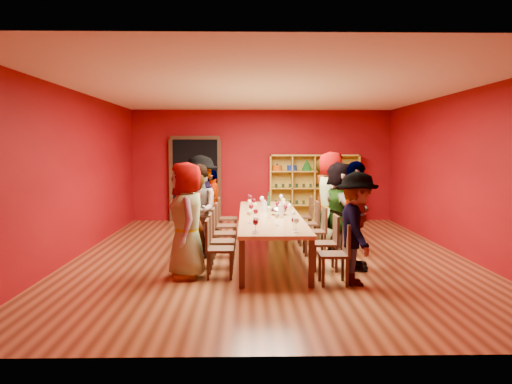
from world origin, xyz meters
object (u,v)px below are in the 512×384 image
(tasting_table, at_px, (270,217))
(person_right_0, at_px, (357,228))
(chair_person_left_4, at_px, (224,216))
(chair_person_right_4, at_px, (306,214))
(person_right_2, at_px, (339,209))
(chair_person_right_0, at_px, (339,250))
(person_left_1, at_px, (193,221))
(chair_person_left_2, at_px, (220,230))
(person_right_4, at_px, (324,198))
(person_right_3, at_px, (331,198))
(shelving_unit, at_px, (314,185))
(wine_bottle, at_px, (269,200))
(person_left_2, at_px, (198,211))
(chair_person_left_3, at_px, (222,223))
(chair_person_right_2, at_px, (319,228))
(chair_person_right_3, at_px, (312,221))
(spittoon_bowl, at_px, (279,211))
(chair_person_right_1, at_px, (329,240))
(person_left_3, at_px, (201,202))
(person_left_4, at_px, (212,204))
(person_right_1, at_px, (355,216))
(person_left_0, at_px, (187,220))
(chair_person_left_0, at_px, (215,245))
(chair_person_left_1, at_px, (217,238))

(tasting_table, relative_size, person_right_0, 2.76)
(chair_person_left_4, relative_size, chair_person_right_4, 1.00)
(person_right_2, bearing_deg, chair_person_right_0, 159.35)
(person_left_1, bearing_deg, chair_person_left_2, 156.14)
(person_right_4, bearing_deg, person_right_3, -172.25)
(shelving_unit, distance_m, wine_bottle, 3.18)
(person_left_2, xyz_separation_m, person_right_2, (2.58, 0.18, 0.02))
(person_left_2, bearing_deg, chair_person_left_3, 140.02)
(person_left_1, xyz_separation_m, wine_bottle, (1.35, 2.37, 0.08))
(chair_person_right_2, xyz_separation_m, person_right_3, (0.38, 0.97, 0.45))
(person_left_2, relative_size, chair_person_right_3, 1.89)
(shelving_unit, relative_size, person_right_4, 1.40)
(spittoon_bowl, bearing_deg, chair_person_right_3, 53.58)
(chair_person_right_2, relative_size, wine_bottle, 3.02)
(person_left_2, bearing_deg, chair_person_right_1, 49.98)
(person_right_0, height_order, chair_person_right_4, person_right_0)
(person_left_2, bearing_deg, person_left_3, 165.47)
(person_right_2, distance_m, chair_person_right_4, 2.05)
(chair_person_right_0, bearing_deg, chair_person_right_1, 90.00)
(chair_person_left_3, bearing_deg, person_right_0, -52.52)
(person_left_4, bearing_deg, person_right_1, 37.36)
(person_left_0, bearing_deg, person_left_1, 165.45)
(shelving_unit, relative_size, wine_bottle, 8.16)
(chair_person_left_0, bearing_deg, person_left_3, 100.23)
(person_left_0, distance_m, person_right_0, 2.53)
(shelving_unit, xyz_separation_m, chair_person_right_2, (-0.49, -4.30, -0.49))
(chair_person_right_4, bearing_deg, person_right_0, -86.38)
(chair_person_left_0, distance_m, chair_person_left_2, 1.41)
(shelving_unit, height_order, person_right_0, shelving_unit)
(person_left_3, bearing_deg, person_left_4, 170.91)
(wine_bottle, bearing_deg, person_right_4, 24.15)
(chair_person_left_4, xyz_separation_m, chair_person_right_3, (1.82, -0.80, 0.00))
(person_left_3, height_order, chair_person_right_3, person_left_3)
(person_right_3, bearing_deg, wine_bottle, 70.07)
(chair_person_right_2, bearing_deg, person_right_1, -70.25)
(person_left_3, height_order, person_right_3, person_right_3)
(chair_person_right_1, relative_size, person_right_4, 0.52)
(wine_bottle, bearing_deg, person_left_0, -114.65)
(chair_person_left_4, height_order, person_left_4, person_left_4)
(person_right_3, bearing_deg, person_left_1, 126.62)
(spittoon_bowl, xyz_separation_m, wine_bottle, (-0.11, 1.46, 0.04))
(chair_person_right_2, bearing_deg, chair_person_left_2, -174.38)
(tasting_table, distance_m, person_right_3, 1.64)
(chair_person_left_1, xyz_separation_m, person_right_4, (2.22, 2.94, 0.36))
(chair_person_left_1, xyz_separation_m, wine_bottle, (0.96, 2.37, 0.37))
(person_right_0, height_order, chair_person_right_1, person_right_0)
(person_right_3, bearing_deg, person_left_3, 95.94)
(chair_person_left_3, height_order, chair_person_right_3, same)
(person_right_1, xyz_separation_m, wine_bottle, (-1.27, 2.57, -0.02))
(shelving_unit, height_order, person_left_1, shelving_unit)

